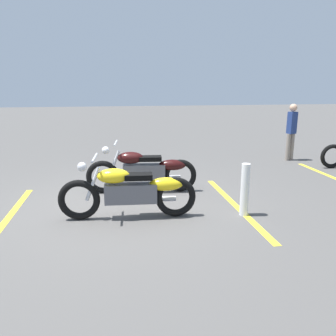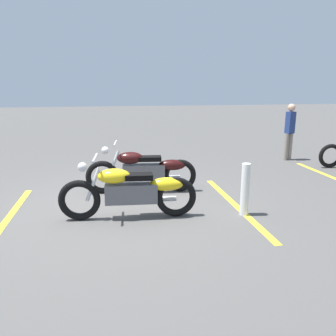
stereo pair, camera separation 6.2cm
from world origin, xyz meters
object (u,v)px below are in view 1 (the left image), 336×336
object	(u,v)px
motorcycle_bright_foreground	(131,191)
bollard_post	(245,190)
motorcycle_dark_foreground	(145,170)
bystander_near_row	(291,129)

from	to	relation	value
motorcycle_bright_foreground	bollard_post	xyz separation A→B (m)	(1.86, -0.21, -0.02)
motorcycle_bright_foreground	bollard_post	size ratio (longest dim) A/B	2.52
motorcycle_dark_foreground	bystander_near_row	xyz separation A→B (m)	(4.47, 2.26, 0.44)
motorcycle_dark_foreground	bollard_post	distance (m)	2.14
motorcycle_dark_foreground	bollard_post	bearing A→B (deg)	140.44
motorcycle_dark_foreground	bystander_near_row	bearing A→B (deg)	-147.24
bystander_near_row	bollard_post	size ratio (longest dim) A/B	1.83
bollard_post	motorcycle_dark_foreground	bearing A→B (deg)	134.56
motorcycle_dark_foreground	bollard_post	xyz separation A→B (m)	(1.50, -1.53, -0.02)
motorcycle_bright_foreground	motorcycle_dark_foreground	bearing A→B (deg)	-100.48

